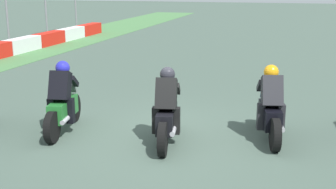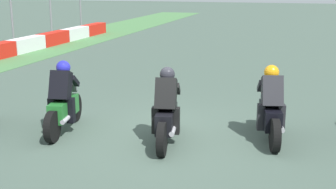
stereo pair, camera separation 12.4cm
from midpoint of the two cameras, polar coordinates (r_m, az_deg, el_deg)
The scene contains 4 objects.
ground_plane at distance 9.25m, azimuth 0.13°, elevation -5.46°, with size 120.00×120.00×0.00m, color #405248.
rider_lane_b at distance 9.21m, azimuth 13.31°, elevation -1.88°, with size 2.02×0.65×1.51m.
rider_lane_c at distance 8.76m, azimuth 0.23°, elevation -2.32°, with size 2.03×0.61×1.51m.
rider_lane_d at distance 9.69m, azimuth -12.84°, elevation -1.05°, with size 2.03×0.62×1.51m.
Camera 2 is at (-8.33, -2.56, 3.13)m, focal length 47.79 mm.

